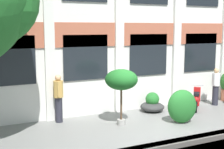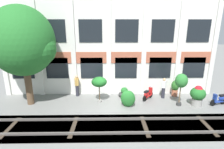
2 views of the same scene
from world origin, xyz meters
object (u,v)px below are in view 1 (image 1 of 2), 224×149
Objects in this scene: resident_watching_tracks at (216,85)px; topiary_hedge at (182,106)px; potted_plant_wide_bowl at (152,104)px; resident_by_doorway at (59,97)px; scooter_near_curb at (197,100)px; potted_plant_tall_urn at (121,80)px.

resident_watching_tracks reaches higher than topiary_hedge.
potted_plant_wide_bowl is 1.78m from topiary_hedge.
resident_watching_tracks is (3.05, -0.31, 0.59)m from potted_plant_wide_bowl.
resident_by_doorway reaches higher than potted_plant_wide_bowl.
topiary_hedge is at bearing -12.10° from resident_by_doorway.
resident_watching_tracks is at bearing 10.24° from resident_by_doorway.
resident_watching_tracks is at bearing -5.77° from potted_plant_wide_bowl.
resident_by_doorway is at bearing -127.78° from resident_watching_tracks.
topiary_hedge is at bearing -86.68° from potted_plant_wide_bowl.
topiary_hedge is (-1.64, -1.13, 0.16)m from scooter_near_curb.
resident_by_doorway is 1.44× the size of topiary_hedge.
scooter_near_curb is (3.69, 0.41, -1.14)m from potted_plant_tall_urn.
potted_plant_tall_urn is at bearing -19.13° from resident_by_doorway.
resident_by_doorway is at bearing 176.77° from potted_plant_wide_bowl.
potted_plant_tall_urn is 1.64× the size of topiary_hedge.
topiary_hedge is (3.92, -1.97, -0.33)m from resident_by_doorway.
resident_watching_tracks is (5.00, 0.72, -0.70)m from potted_plant_tall_urn.
potted_plant_tall_urn reaches higher than scooter_near_curb.
resident_by_doorway is 4.40m from topiary_hedge.
topiary_hedge is at bearing -97.29° from resident_watching_tracks.
potted_plant_wide_bowl is at bearing 112.83° from scooter_near_curb.
potted_plant_wide_bowl is at bearing 11.37° from resident_by_doorway.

